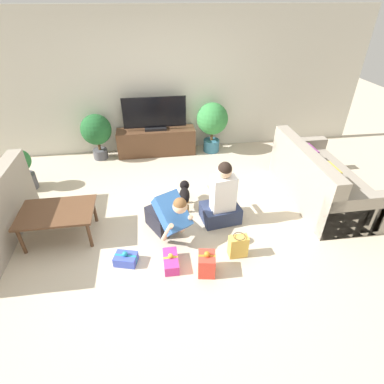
# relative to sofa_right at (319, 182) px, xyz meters

# --- Properties ---
(ground_plane) EXTENTS (16.00, 16.00, 0.00)m
(ground_plane) POSITION_rel_sofa_right_xyz_m (-2.39, -0.38, -0.31)
(ground_plane) COLOR beige
(wall_back) EXTENTS (8.40, 0.06, 2.60)m
(wall_back) POSITION_rel_sofa_right_xyz_m (-2.39, 2.25, 0.99)
(wall_back) COLOR beige
(wall_back) RESTS_ON ground_plane
(sofa_right) EXTENTS (0.92, 1.89, 0.88)m
(sofa_right) POSITION_rel_sofa_right_xyz_m (0.00, 0.00, 0.00)
(sofa_right) COLOR gray
(sofa_right) RESTS_ON ground_plane
(coffee_table) EXTENTS (0.94, 0.64, 0.42)m
(coffee_table) POSITION_rel_sofa_right_xyz_m (-3.80, -0.34, 0.07)
(coffee_table) COLOR brown
(coffee_table) RESTS_ON ground_plane
(tv_console) EXTENTS (1.53, 0.40, 0.52)m
(tv_console) POSITION_rel_sofa_right_xyz_m (-2.41, 1.98, -0.05)
(tv_console) COLOR brown
(tv_console) RESTS_ON ground_plane
(tv) EXTENTS (1.20, 0.20, 0.63)m
(tv) POSITION_rel_sofa_right_xyz_m (-2.41, 1.98, 0.49)
(tv) COLOR black
(tv) RESTS_ON tv_console
(potted_plant_back_right) EXTENTS (0.62, 0.62, 1.00)m
(potted_plant_back_right) POSITION_rel_sofa_right_xyz_m (-1.30, 1.93, 0.33)
(potted_plant_back_right) COLOR #336B84
(potted_plant_back_right) RESTS_ON ground_plane
(potted_plant_corner_left) EXTENTS (0.36, 0.36, 0.70)m
(potted_plant_corner_left) POSITION_rel_sofa_right_xyz_m (-4.63, 0.98, 0.06)
(potted_plant_corner_left) COLOR #4C4C51
(potted_plant_corner_left) RESTS_ON ground_plane
(potted_plant_back_left) EXTENTS (0.57, 0.57, 0.89)m
(potted_plant_back_left) POSITION_rel_sofa_right_xyz_m (-3.52, 1.93, 0.25)
(potted_plant_back_left) COLOR #4C4C51
(potted_plant_back_left) RESTS_ON ground_plane
(person_kneeling) EXTENTS (0.63, 0.82, 0.76)m
(person_kneeling) POSITION_rel_sofa_right_xyz_m (-2.38, -0.52, 0.02)
(person_kneeling) COLOR #23232D
(person_kneeling) RESTS_ON ground_plane
(person_sitting) EXTENTS (0.57, 0.53, 0.97)m
(person_sitting) POSITION_rel_sofa_right_xyz_m (-1.62, -0.33, 0.05)
(person_sitting) COLOR #283351
(person_sitting) RESTS_ON ground_plane
(dog) EXTENTS (0.21, 0.58, 0.34)m
(dog) POSITION_rel_sofa_right_xyz_m (-2.08, 0.11, -0.09)
(dog) COLOR black
(dog) RESTS_ON ground_plane
(gift_box_a) EXTENTS (0.17, 0.35, 0.19)m
(gift_box_a) POSITION_rel_sofa_right_xyz_m (-2.40, -1.08, -0.24)
(gift_box_a) COLOR #CC3389
(gift_box_a) RESTS_ON ground_plane
(gift_box_b) EXTENTS (0.31, 0.26, 0.18)m
(gift_box_b) POSITION_rel_sofa_right_xyz_m (-2.94, -0.96, -0.25)
(gift_box_b) COLOR #3D51BC
(gift_box_b) RESTS_ON ground_plane
(gift_box_c) EXTENTS (0.23, 0.26, 0.32)m
(gift_box_c) POSITION_rel_sofa_right_xyz_m (-2.00, -1.24, -0.17)
(gift_box_c) COLOR red
(gift_box_c) RESTS_ON ground_plane
(gift_bag_a) EXTENTS (0.23, 0.15, 0.32)m
(gift_bag_a) POSITION_rel_sofa_right_xyz_m (-1.56, -1.03, -0.16)
(gift_bag_a) COLOR #E5B74C
(gift_bag_a) RESTS_ON ground_plane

